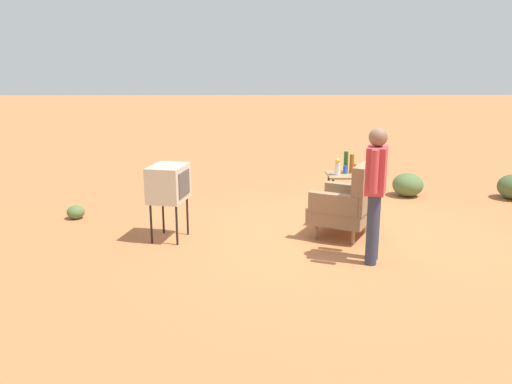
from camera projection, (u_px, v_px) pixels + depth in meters
ground_plane at (346, 236)px, 7.42m from camera, size 60.00×60.00×0.00m
armchair at (349, 202)px, 7.28m from camera, size 1.04×1.04×1.06m
side_table at (345, 180)px, 8.30m from camera, size 0.56×0.56×0.67m
tv_on_stand at (168, 184)px, 7.13m from camera, size 0.68×0.56×1.03m
person_standing at (375, 187)px, 6.28m from camera, size 0.55×0.32×1.64m
bottle_tall_amber at (352, 164)px, 8.31m from camera, size 0.07×0.07×0.30m
soda_can_blue at (345, 170)px, 8.30m from camera, size 0.07×0.07×0.12m
bottle_wine_green at (346, 161)px, 8.44m from camera, size 0.07×0.07×0.32m
soda_can_red at (354, 168)px, 8.43m from camera, size 0.07×0.07×0.12m
flower_vase at (338, 166)px, 8.17m from camera, size 0.15×0.10×0.27m
shrub_mid at (76, 212)px, 8.23m from camera, size 0.27×0.27×0.21m
shrub_far at (408, 185)px, 9.55m from camera, size 0.55×0.55×0.42m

